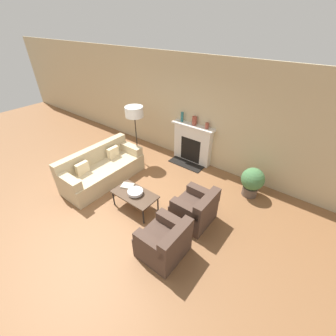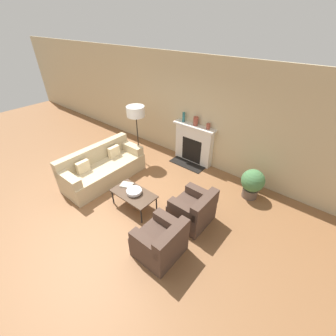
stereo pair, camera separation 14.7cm
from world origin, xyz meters
The scene contains 14 objects.
ground_plane centered at (0.00, 0.00, 0.00)m, with size 18.00×18.00×0.00m, color brown.
wall_back centered at (0.00, 2.85, 1.45)m, with size 18.00×0.06×2.90m.
fireplace centered at (0.05, 2.70, 0.56)m, with size 1.28×0.59×1.15m.
couch centered at (-1.27, 0.47, 0.32)m, with size 0.89×2.13×0.87m.
armchair_near centered at (1.41, -0.30, 0.32)m, with size 0.75×0.78×0.78m.
armchair_far centered at (1.41, 0.72, 0.32)m, with size 0.75×0.78×0.78m.
coffee_table centered at (0.15, 0.24, 0.38)m, with size 1.00×0.55×0.41m.
bowl centered at (0.17, 0.24, 0.46)m, with size 0.34×0.34×0.09m.
book centered at (-0.17, 0.33, 0.42)m, with size 0.34×0.30×0.02m.
floor_lamp centered at (-1.25, 1.76, 1.44)m, with size 0.49×0.49×1.65m.
mantel_vase_left centered at (-0.34, 2.72, 1.29)m, with size 0.08×0.08×0.27m.
mantel_vase_center_left centered at (0.06, 2.72, 1.27)m, with size 0.13×0.13×0.24m.
mantel_vase_center_right centered at (0.46, 2.72, 1.23)m, with size 0.10×0.10×0.16m.
potted_plant centered at (2.02, 2.25, 0.41)m, with size 0.54×0.54×0.74m.
Camera 1 is at (3.02, -2.28, 3.61)m, focal length 24.00 mm.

